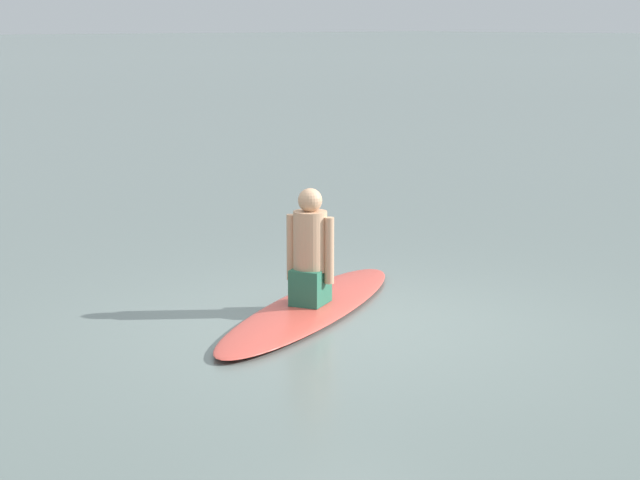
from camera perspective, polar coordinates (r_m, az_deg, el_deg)
The scene contains 3 objects.
ground_plane at distance 9.45m, azimuth 1.30°, elevation -4.47°, with size 400.00×400.00×0.00m, color slate.
surfboard at distance 9.84m, azimuth -0.51°, elevation -3.58°, with size 3.38×0.77×0.08m, color #D84C3F.
person_paddler at distance 9.72m, azimuth -0.52°, elevation -0.63°, with size 0.44×0.45×1.05m.
Camera 1 is at (-5.99, -6.84, 2.59)m, focal length 61.00 mm.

